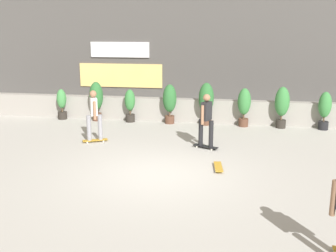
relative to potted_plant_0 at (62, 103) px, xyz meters
name	(u,v)px	position (x,y,z in m)	size (l,w,h in m)	color
ground_plane	(158,174)	(5.04, -5.55, -0.66)	(48.00, 48.00, 0.00)	#B2AFA8
planter_wall	(187,110)	(5.04, 0.45, -0.21)	(18.00, 0.40, 0.90)	gray
building_backdrop	(199,35)	(5.03, 4.45, 2.59)	(20.00, 2.08, 6.50)	#4C4947
potted_plant_0	(62,103)	(0.00, 0.00, 0.00)	(0.38, 0.38, 1.22)	#2D2823
potted_plant_1	(96,98)	(1.47, 0.00, 0.25)	(0.54, 0.54, 1.55)	brown
potted_plant_2	(130,104)	(2.83, 0.00, 0.05)	(0.41, 0.41, 1.28)	#2D2823
potted_plant_3	(170,101)	(4.40, 0.00, 0.23)	(0.52, 0.52, 1.52)	brown
potted_plant_4	(206,100)	(5.80, 0.00, 0.29)	(0.57, 0.57, 1.61)	brown
potted_plant_5	(244,105)	(7.22, 0.00, 0.17)	(0.49, 0.49, 1.44)	brown
potted_plant_6	(282,104)	(8.58, 0.00, 0.24)	(0.53, 0.53, 1.53)	#2D2823
potted_plant_7	(325,108)	(10.08, 0.00, 0.13)	(0.46, 0.46, 1.39)	black
skater_far_left	(94,114)	(2.45, -3.00, 0.28)	(0.81, 0.54, 1.70)	#BF8C26
skater_by_wall_right	(206,119)	(6.05, -3.10, 0.28)	(0.81, 0.52, 1.70)	black
skateboard_near_camera	(218,167)	(6.54, -4.91, -0.60)	(0.30, 0.82, 0.08)	#BF8C26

